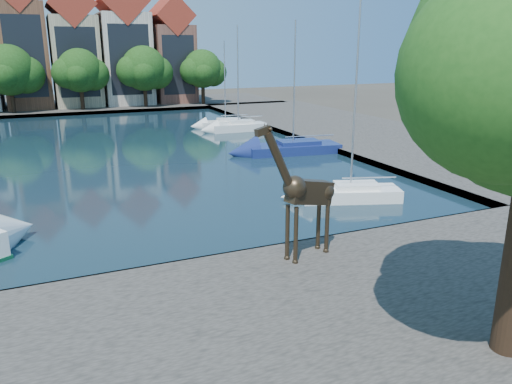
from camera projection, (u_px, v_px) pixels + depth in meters
ground at (152, 277)px, 18.38m from camera, size 160.00×160.00×0.00m
water_basin at (88, 153)px, 39.52m from camera, size 38.00×50.00×0.08m
far_quay at (64, 107)px, 67.67m from camera, size 60.00×16.00×0.50m
right_quay at (353, 130)px, 48.98m from camera, size 14.00×52.00×0.50m
townhouse_center at (24, 45)px, 63.86m from camera, size 5.44×9.18×16.93m
townhouse_east_inner at (74, 50)px, 66.32m from camera, size 5.94×9.18×15.79m
townhouse_east_mid at (124, 47)px, 68.69m from camera, size 6.43×9.18×16.65m
townhouse_east_end at (170, 54)px, 71.44m from camera, size 5.44×9.18×14.43m
far_tree_mid_west at (10, 72)px, 59.16m from camera, size 7.80×6.00×8.00m
far_tree_mid_east at (80, 72)px, 62.24m from camera, size 7.02×5.40×7.52m
far_tree_east at (145, 70)px, 65.26m from camera, size 7.54×5.80×7.84m
far_tree_far_east at (203, 70)px, 68.35m from camera, size 6.76×5.20×7.36m
giraffe_statue at (304, 192)px, 18.21m from camera, size 3.58×1.34×5.19m
sailboat_right_a at (350, 190)px, 27.23m from camera, size 5.65×3.51×10.43m
sailboat_right_b at (293, 146)px, 39.30m from camera, size 7.59×3.51×10.01m
sailboat_right_c at (238, 125)px, 49.61m from camera, size 5.50×2.07×10.08m
sailboat_right_d at (226, 122)px, 52.04m from camera, size 5.30×2.16×8.67m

